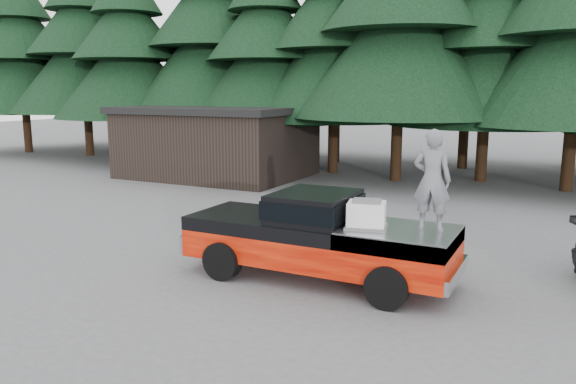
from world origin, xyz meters
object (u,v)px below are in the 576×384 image
at_px(man_on_bed, 432,180).
at_px(utility_building, 217,141).
at_px(pickup_truck, 318,249).
at_px(air_compressor, 366,216).

distance_m(man_on_bed, utility_building, 16.99).
xyz_separation_m(pickup_truck, man_on_bed, (2.34, 0.19, 1.67)).
relative_size(air_compressor, utility_building, 0.09).
bearing_deg(man_on_bed, pickup_truck, 2.41).
bearing_deg(man_on_bed, air_compressor, 17.18).
distance_m(air_compressor, utility_building, 16.40).
relative_size(air_compressor, man_on_bed, 0.37).
distance_m(air_compressor, man_on_bed, 1.47).
bearing_deg(pickup_truck, utility_building, 131.93).
bearing_deg(pickup_truck, air_compressor, -11.25).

